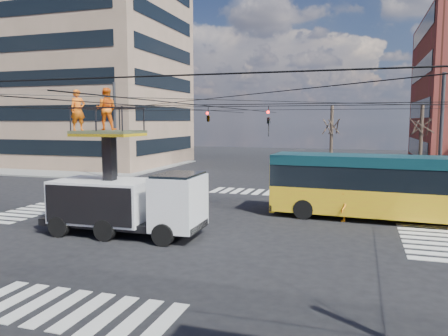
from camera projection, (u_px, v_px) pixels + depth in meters
ground at (203, 224)px, 20.85m from camera, size 120.00×120.00×0.00m
sidewalk_nw at (88, 166)px, 47.02m from camera, size 18.00×18.00×0.12m
crosswalks at (203, 224)px, 20.85m from camera, size 22.40×22.40×0.02m
building_tower at (92, 30)px, 48.54m from camera, size 18.06×16.06×30.00m
overhead_network at (204, 134)px, 20.79m from camera, size 24.24×24.24×8.00m
tree_a at (332, 125)px, 31.66m from camera, size 2.00×2.00×6.00m
tree_b at (422, 125)px, 29.87m from camera, size 2.00×2.00×6.00m
utility_truck at (126, 187)px, 18.70m from camera, size 7.04×2.76×6.32m
city_bus at (390, 186)px, 21.38m from camera, size 11.72×3.27×3.20m
traffic_cone at (97, 213)px, 21.59m from camera, size 0.36×0.36×0.73m
worker_ground at (105, 202)px, 21.58m from camera, size 0.75×1.16×1.84m
flagger at (343, 205)px, 21.28m from camera, size 0.63×1.05×1.60m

